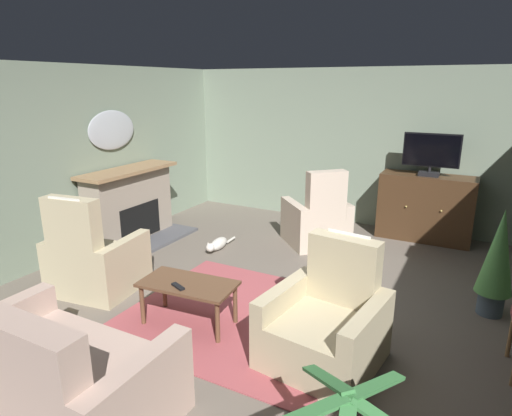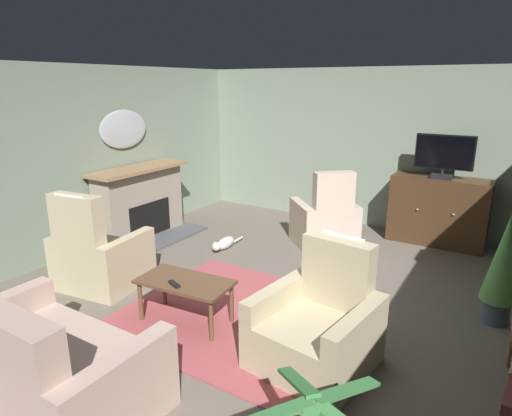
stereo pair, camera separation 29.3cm
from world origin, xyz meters
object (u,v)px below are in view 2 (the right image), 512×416
object	(u,v)px
tv_remote	(174,284)
wall_mirror_oval	(124,129)
tv_cabinet	(438,212)
potted_plant_leafy_by_curtain	(503,265)
television	(444,155)
armchair_by_fireplace	(318,327)
coffee_table	(185,286)
armchair_facing_sofa	(325,222)
armchair_beside_cabinet	(99,257)
sofa_floral	(46,368)
fireplace	(141,205)
cat	(224,243)

from	to	relation	value
tv_remote	wall_mirror_oval	bearing A→B (deg)	167.00
tv_cabinet	potted_plant_leafy_by_curtain	size ratio (longest dim) A/B	1.19
television	armchair_by_fireplace	world-z (taller)	television
coffee_table	potted_plant_leafy_by_curtain	distance (m)	3.10
wall_mirror_oval	armchair_facing_sofa	bearing A→B (deg)	22.16
tv_remote	armchair_beside_cabinet	distance (m)	1.39
sofa_floral	armchair_facing_sofa	size ratio (longest dim) A/B	1.37
wall_mirror_oval	armchair_beside_cabinet	world-z (taller)	wall_mirror_oval
coffee_table	sofa_floral	distance (m)	1.45
fireplace	tv_cabinet	bearing A→B (deg)	28.51
sofa_floral	television	bearing A→B (deg)	70.69
armchair_beside_cabinet	cat	xyz separation A→B (m)	(0.55, 1.72, -0.28)
fireplace	potted_plant_leafy_by_curtain	size ratio (longest dim) A/B	1.45
cat	television	bearing A→B (deg)	35.58
tv_remote	cat	size ratio (longest dim) A/B	0.24
fireplace	wall_mirror_oval	world-z (taller)	wall_mirror_oval
armchair_beside_cabinet	armchair_by_fireplace	distance (m)	2.76
wall_mirror_oval	potted_plant_leafy_by_curtain	world-z (taller)	wall_mirror_oval
fireplace	television	size ratio (longest dim) A/B	2.09
tv_remote	cat	bearing A→B (deg)	134.59
fireplace	tv_remote	size ratio (longest dim) A/B	9.69
potted_plant_leafy_by_curtain	cat	xyz separation A→B (m)	(-3.47, 0.19, -0.54)
television	fireplace	bearing A→B (deg)	-152.09
fireplace	armchair_by_fireplace	bearing A→B (deg)	-22.23
television	sofa_floral	distance (m)	5.46
television	potted_plant_leafy_by_curtain	size ratio (longest dim) A/B	0.70
wall_mirror_oval	potted_plant_leafy_by_curtain	distance (m)	5.19
tv_cabinet	television	bearing A→B (deg)	-90.00
tv_remote	armchair_facing_sofa	distance (m)	2.85
television	sofa_floral	world-z (taller)	television
tv_remote	armchair_beside_cabinet	bearing A→B (deg)	-167.48
tv_remote	television	bearing A→B (deg)	87.18
armchair_facing_sofa	potted_plant_leafy_by_curtain	xyz separation A→B (m)	(2.30, -1.07, 0.26)
coffee_table	tv_remote	distance (m)	0.15
coffee_table	armchair_beside_cabinet	xyz separation A→B (m)	(-1.39, 0.09, -0.03)
tv_cabinet	armchair_facing_sofa	bearing A→B (deg)	-144.16
tv_cabinet	television	world-z (taller)	television
armchair_beside_cabinet	television	bearing A→B (deg)	48.88
tv_remote	coffee_table	bearing A→B (deg)	103.84
armchair_facing_sofa	armchair_beside_cabinet	world-z (taller)	armchair_beside_cabinet
wall_mirror_oval	television	size ratio (longest dim) A/B	1.12
tv_remote	sofa_floral	size ratio (longest dim) A/B	0.11
tv_cabinet	sofa_floral	xyz separation A→B (m)	(-1.78, -5.12, -0.15)
tv_remote	potted_plant_leafy_by_curtain	xyz separation A→B (m)	(2.65, 1.75, 0.16)
fireplace	coffee_table	xyz separation A→B (m)	(2.20, -1.56, -0.13)
fireplace	potted_plant_leafy_by_curtain	bearing A→B (deg)	0.74
coffee_table	cat	size ratio (longest dim) A/B	1.37
armchair_facing_sofa	tv_remote	bearing A→B (deg)	-97.18
fireplace	potted_plant_leafy_by_curtain	xyz separation A→B (m)	(4.84, 0.06, 0.10)
armchair_by_fireplace	potted_plant_leafy_by_curtain	bearing A→B (deg)	50.49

